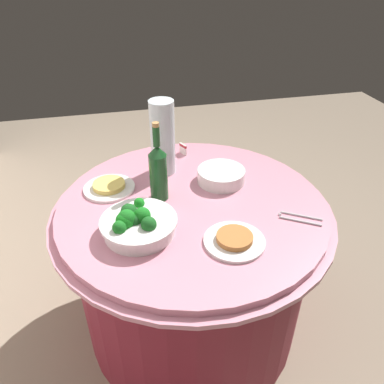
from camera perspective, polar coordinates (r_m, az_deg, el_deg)
The scene contains 10 objects.
ground_plane at distance 2.06m, azimuth 0.00°, elevation -18.68°, with size 6.00×6.00×0.00m, color gray.
buffet_table at distance 1.77m, azimuth 0.00°, elevation -11.23°, with size 1.16×1.16×0.74m.
broccoli_bowl at distance 1.37m, azimuth -8.32°, elevation -4.80°, with size 0.28×0.28×0.11m.
plate_stack at distance 1.66m, azimuth 4.46°, elevation 2.51°, with size 0.21×0.21×0.06m.
wine_bottle at distance 1.50m, azimuth -5.17°, elevation 3.22°, with size 0.07×0.07×0.34m.
decorative_fruit_vase at distance 1.69m, azimuth -4.47°, elevation 7.73°, with size 0.11×0.11×0.34m.
serving_tongs at distance 1.50m, azimuth 15.97°, elevation -3.83°, with size 0.12×0.16×0.01m.
food_plate_noodles at distance 1.65m, azimuth -12.51°, elevation 0.79°, with size 0.22×0.22×0.03m.
food_plate_peanuts at distance 1.34m, azimuth 6.48°, elevation -7.26°, with size 0.22×0.22×0.03m.
label_placard_front at distance 1.89m, azimuth -1.38°, elevation 6.66°, with size 0.05×0.03×0.05m.
Camera 1 is at (-1.23, 0.28, 1.62)m, focal length 35.00 mm.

